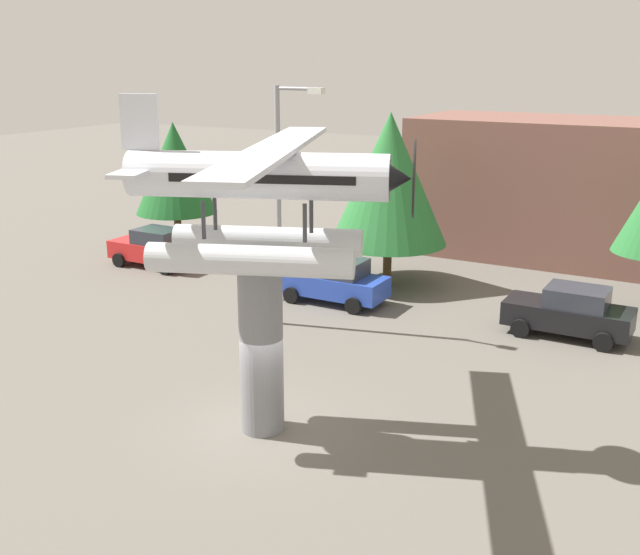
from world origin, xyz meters
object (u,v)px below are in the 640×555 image
(streetlight_primary, at_px, (283,192))
(car_mid_blue, at_px, (334,281))
(display_pedestal, at_px, (261,349))
(tree_east, at_px, (389,179))
(car_near_red, at_px, (155,248))
(car_far_black, at_px, (570,312))
(tree_west, at_px, (175,168))
(storefront_building, at_px, (548,187))
(floatplane_monument, at_px, (263,196))

(streetlight_primary, bearing_deg, car_mid_blue, 84.04)
(display_pedestal, distance_m, tree_east, 14.02)
(display_pedestal, xyz_separation_m, car_near_red, (-13.02, 10.88, -1.32))
(car_far_black, xyz_separation_m, tree_west, (-19.50, 3.04, 3.18))
(car_near_red, height_order, tree_east, tree_east)
(car_near_red, relative_size, car_far_black, 1.00)
(storefront_building, xyz_separation_m, tree_east, (-4.49, -8.42, 1.20))
(streetlight_primary, height_order, tree_west, streetlight_primary)
(car_mid_blue, xyz_separation_m, tree_west, (-10.73, 3.66, 3.18))
(streetlight_primary, height_order, storefront_building, streetlight_primary)
(floatplane_monument, xyz_separation_m, car_mid_blue, (-3.52, 10.13, -5.19))
(display_pedestal, distance_m, car_near_red, 17.02)
(display_pedestal, relative_size, storefront_building, 0.36)
(car_mid_blue, xyz_separation_m, streetlight_primary, (-0.33, -3.13, 3.92))
(floatplane_monument, height_order, tree_west, floatplane_monument)
(floatplane_monument, height_order, car_far_black, floatplane_monument)
(floatplane_monument, bearing_deg, tree_west, 114.52)
(car_near_red, distance_m, streetlight_primary, 10.79)
(car_far_black, height_order, tree_east, tree_east)
(floatplane_monument, relative_size, car_far_black, 2.40)
(display_pedestal, bearing_deg, tree_west, 135.59)
(tree_east, bearing_deg, floatplane_monument, -78.24)
(floatplane_monument, distance_m, storefront_building, 22.20)
(car_mid_blue, xyz_separation_m, tree_east, (0.70, 3.40, 3.56))
(floatplane_monument, bearing_deg, tree_east, 80.35)
(car_mid_blue, height_order, streetlight_primary, streetlight_primary)
(car_mid_blue, distance_m, tree_east, 4.97)
(display_pedestal, bearing_deg, car_far_black, 63.51)
(display_pedestal, height_order, car_mid_blue, display_pedestal)
(tree_east, bearing_deg, streetlight_primary, -98.92)
(streetlight_primary, bearing_deg, car_far_black, 22.39)
(streetlight_primary, relative_size, tree_west, 1.33)
(floatplane_monument, xyz_separation_m, car_far_black, (5.26, 10.75, -5.19))
(floatplane_monument, distance_m, car_mid_blue, 11.91)
(car_near_red, bearing_deg, car_far_black, 179.74)
(display_pedestal, relative_size, streetlight_primary, 0.53)
(car_near_red, xyz_separation_m, streetlight_primary, (9.30, -3.83, 3.92))
(floatplane_monument, distance_m, streetlight_primary, 8.08)
(car_near_red, height_order, tree_west, tree_west)
(display_pedestal, relative_size, car_near_red, 1.05)
(display_pedestal, relative_size, car_mid_blue, 1.05)
(storefront_building, bearing_deg, car_far_black, -72.24)
(car_near_red, height_order, car_mid_blue, same)
(tree_west, bearing_deg, display_pedestal, -44.41)
(car_near_red, height_order, storefront_building, storefront_building)
(display_pedestal, xyz_separation_m, car_mid_blue, (-3.39, 10.18, -1.32))
(car_near_red, xyz_separation_m, tree_west, (-1.11, 2.96, 3.18))
(tree_west, bearing_deg, car_near_red, -69.47)
(display_pedestal, height_order, car_near_red, display_pedestal)
(streetlight_primary, distance_m, tree_west, 12.45)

